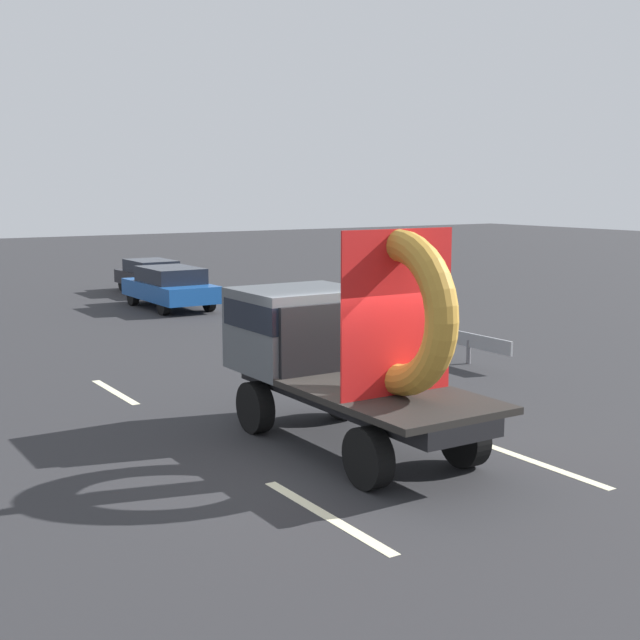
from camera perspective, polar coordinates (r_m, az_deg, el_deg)
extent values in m
plane|color=#28282B|center=(12.99, 2.48, -9.03)|extent=(120.00, 120.00, 0.00)
cylinder|color=black|center=(14.16, -4.30, -5.76)|extent=(0.28, 0.84, 0.84)
cylinder|color=black|center=(15.01, 1.44, -4.90)|extent=(0.28, 0.84, 0.84)
cylinder|color=black|center=(11.59, 3.20, -9.08)|extent=(0.28, 0.84, 0.84)
cylinder|color=black|center=(12.61, 9.54, -7.69)|extent=(0.28, 0.84, 0.84)
cube|color=black|center=(13.14, 2.36, -5.01)|extent=(1.30, 4.99, 0.25)
cube|color=#4C5156|center=(14.32, -1.36, -0.59)|extent=(2.00, 1.73, 1.35)
cube|color=black|center=(14.23, -1.26, 0.57)|extent=(2.02, 1.64, 0.44)
cube|color=black|center=(12.42, 4.65, -5.02)|extent=(2.00, 3.27, 0.10)
cube|color=black|center=(13.56, 0.64, -1.22)|extent=(1.80, 0.08, 1.10)
torus|color=#B7842D|center=(12.07, 5.15, 0.47)|extent=(0.45, 2.34, 2.34)
cube|color=red|center=(12.07, 5.15, 0.47)|extent=(1.90, 0.03, 2.34)
cylinder|color=black|center=(29.86, -12.26, 1.56)|extent=(0.22, 0.64, 0.64)
cylinder|color=black|center=(30.43, -9.51, 1.78)|extent=(0.22, 0.64, 0.64)
cylinder|color=black|center=(27.38, -10.30, 0.98)|extent=(0.22, 0.64, 0.64)
cylinder|color=black|center=(28.00, -7.35, 1.22)|extent=(0.22, 0.64, 0.64)
cube|color=#194C99|center=(28.87, -9.90, 1.94)|extent=(1.80, 4.20, 0.55)
cube|color=black|center=(28.72, -9.85, 2.96)|extent=(1.62, 2.35, 0.50)
cube|color=gray|center=(22.89, 3.01, 0.18)|extent=(0.06, 10.77, 0.32)
cylinder|color=slate|center=(19.84, 9.80, -2.09)|extent=(0.10, 0.10, 0.55)
cylinder|color=slate|center=(21.87, 5.05, -0.98)|extent=(0.10, 0.10, 0.55)
cylinder|color=slate|center=(24.03, 1.13, -0.07)|extent=(0.10, 0.10, 0.55)
cylinder|color=slate|center=(26.29, -2.12, 0.70)|extent=(0.10, 0.10, 0.55)
cube|color=beige|center=(10.80, 0.38, -12.78)|extent=(0.16, 2.79, 0.01)
cube|color=beige|center=(17.40, -13.42, -4.64)|extent=(0.16, 2.36, 0.01)
cube|color=beige|center=(13.19, 13.71, -8.99)|extent=(0.16, 2.96, 0.01)
cube|color=beige|center=(19.07, -3.08, -3.23)|extent=(0.16, 2.15, 0.01)
cylinder|color=black|center=(32.41, -9.07, 2.16)|extent=(0.20, 0.58, 0.58)
cylinder|color=black|center=(31.87, -11.40, 1.98)|extent=(0.20, 0.58, 0.58)
cylinder|color=black|center=(34.65, -10.68, 2.54)|extent=(0.20, 0.58, 0.58)
cylinder|color=black|center=(34.15, -12.89, 2.38)|extent=(0.20, 0.58, 0.58)
cube|color=black|center=(33.23, -11.04, 2.70)|extent=(1.63, 3.81, 0.50)
cube|color=black|center=(33.27, -11.12, 3.53)|extent=(1.47, 2.14, 0.45)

